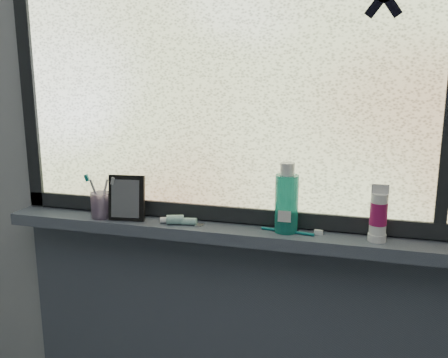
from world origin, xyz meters
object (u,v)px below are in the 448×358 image
at_px(toothbrush_cup, 101,205).
at_px(mouthwash_bottle, 287,198).
at_px(vanity_mirror, 127,198).
at_px(cream_tube, 379,211).

xyz_separation_m(toothbrush_cup, mouthwash_bottle, (0.63, 0.02, 0.07)).
xyz_separation_m(vanity_mirror, cream_tube, (0.81, 0.01, 0.02)).
relative_size(vanity_mirror, mouthwash_bottle, 0.84).
relative_size(toothbrush_cup, cream_tube, 0.71).
bearing_deg(vanity_mirror, mouthwash_bottle, -4.80).
relative_size(vanity_mirror, cream_tube, 1.24).
distance_m(vanity_mirror, mouthwash_bottle, 0.53).
distance_m(vanity_mirror, cream_tube, 0.81).
bearing_deg(mouthwash_bottle, cream_tube, -2.19).
distance_m(toothbrush_cup, mouthwash_bottle, 0.63).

